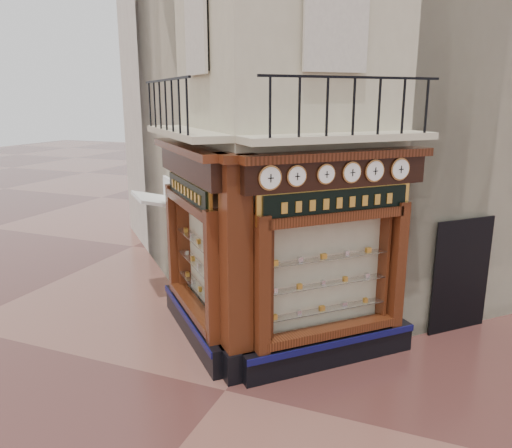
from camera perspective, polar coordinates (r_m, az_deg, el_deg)
The scene contains 17 objects.
ground at distance 8.97m, azimuth -3.53°, elevation -18.46°, with size 80.00×80.00×0.00m, color #4B2723.
main_building at distance 13.41m, azimuth 8.08°, elevation 19.05°, with size 8.00×8.00×12.00m, color beige.
neighbour_left at distance 16.48m, azimuth 1.49°, elevation 16.52°, with size 8.00×8.00×11.00m, color beige.
neighbour_right at distance 15.46m, azimuth 19.66°, elevation 15.88°, with size 8.00×8.00×11.00m, color beige.
shopfront_left at distance 10.01m, azimuth -7.12°, elevation -2.50°, with size 2.86×2.86×3.98m.
shopfront_right at distance 9.04m, azimuth 8.73°, elevation -4.42°, with size 2.86×2.86×3.98m.
corner_pilaster at distance 8.51m, azimuth -2.27°, elevation -5.66°, with size 0.85×0.85×3.98m.
balcony at distance 8.93m, azimuth 0.21°, elevation 10.22°, with size 5.94×2.97×1.03m.
clock_a at distance 7.87m, azimuth 1.60°, elevation 5.30°, with size 0.32×0.32×0.40m.
clock_b at distance 8.07m, azimuth 4.66°, elevation 5.48°, with size 0.29×0.29×0.35m.
clock_c at distance 8.34m, azimuth 7.99°, elevation 5.67°, with size 0.28×0.28×0.34m.
clock_d at distance 8.60m, azimuth 10.87°, elevation 5.82°, with size 0.30×0.30×0.37m.
clock_e at distance 8.87m, azimuth 13.38°, elevation 5.93°, with size 0.31×0.31×0.39m.
clock_f at distance 9.20m, azimuth 16.13°, elevation 6.05°, with size 0.32×0.32×0.40m.
awning at distance 12.95m, azimuth -11.13°, elevation -8.01°, with size 1.39×0.83×0.08m, color white, non-canonical shape.
signboard_left at distance 9.73m, azimuth -7.76°, elevation 3.79°, with size 2.00×2.00×0.53m.
signboard_right at distance 8.68m, azimuth 9.28°, elevation 2.47°, with size 2.18×2.18×0.58m.
Camera 1 is at (3.30, -6.79, 4.84)m, focal length 35.00 mm.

